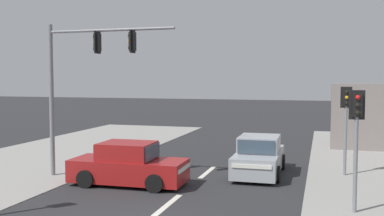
{
  "coord_description": "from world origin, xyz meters",
  "views": [
    {
      "loc": [
        4.51,
        -9.85,
        3.91
      ],
      "look_at": [
        0.49,
        4.0,
        2.94
      ],
      "focal_mm": 42.0,
      "sensor_mm": 36.0,
      "label": 1
    }
  ],
  "objects_px": {
    "pedestal_signal_right_kerb": "(356,130)",
    "sedan_receding_far": "(128,166)",
    "sedan_oncoming_near": "(259,157)",
    "traffic_signal_mast": "(80,72)",
    "pedestal_signal_far_median": "(346,115)"
  },
  "relations": [
    {
      "from": "pedestal_signal_far_median",
      "to": "sedan_receding_far",
      "type": "distance_m",
      "value": 8.75
    },
    {
      "from": "pedestal_signal_right_kerb",
      "to": "pedestal_signal_far_median",
      "type": "xyz_separation_m",
      "value": [
        -0.04,
        5.18,
        0.0
      ]
    },
    {
      "from": "traffic_signal_mast",
      "to": "sedan_receding_far",
      "type": "xyz_separation_m",
      "value": [
        2.25,
        -0.55,
        -3.44
      ]
    },
    {
      "from": "traffic_signal_mast",
      "to": "sedan_oncoming_near",
      "type": "bearing_deg",
      "value": 21.26
    },
    {
      "from": "pedestal_signal_right_kerb",
      "to": "sedan_oncoming_near",
      "type": "xyz_separation_m",
      "value": [
        -3.37,
        4.47,
        -1.71
      ]
    },
    {
      "from": "traffic_signal_mast",
      "to": "sedan_receding_far",
      "type": "distance_m",
      "value": 4.15
    },
    {
      "from": "pedestal_signal_right_kerb",
      "to": "sedan_receding_far",
      "type": "distance_m",
      "value": 8.02
    },
    {
      "from": "traffic_signal_mast",
      "to": "pedestal_signal_right_kerb",
      "type": "distance_m",
      "value": 10.3
    },
    {
      "from": "pedestal_signal_right_kerb",
      "to": "traffic_signal_mast",
      "type": "bearing_deg",
      "value": 169.18
    },
    {
      "from": "sedan_receding_far",
      "to": "sedan_oncoming_near",
      "type": "height_order",
      "value": "same"
    },
    {
      "from": "sedan_receding_far",
      "to": "pedestal_signal_far_median",
      "type": "bearing_deg",
      "value": 26.48
    },
    {
      "from": "pedestal_signal_far_median",
      "to": "sedan_oncoming_near",
      "type": "distance_m",
      "value": 3.82
    },
    {
      "from": "sedan_oncoming_near",
      "to": "pedestal_signal_right_kerb",
      "type": "bearing_deg",
      "value": -52.97
    },
    {
      "from": "pedestal_signal_far_median",
      "to": "sedan_receding_far",
      "type": "height_order",
      "value": "pedestal_signal_far_median"
    },
    {
      "from": "traffic_signal_mast",
      "to": "sedan_receding_far",
      "type": "relative_size",
      "value": 1.41
    }
  ]
}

